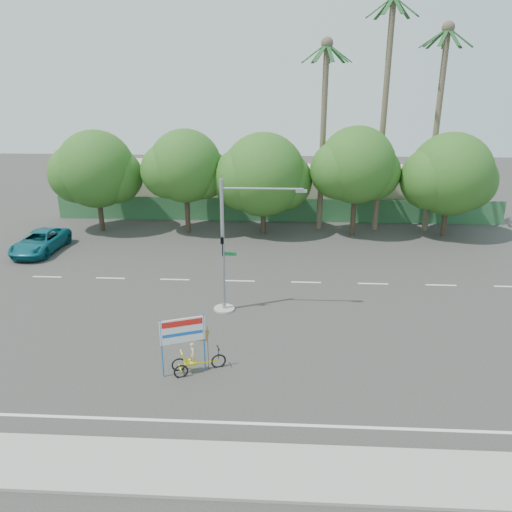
{
  "coord_description": "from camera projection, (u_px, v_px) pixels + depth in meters",
  "views": [
    {
      "loc": [
        0.5,
        -19.88,
        11.62
      ],
      "look_at": [
        -0.74,
        2.78,
        3.5
      ],
      "focal_mm": 35.0,
      "sensor_mm": 36.0,
      "label": 1
    }
  ],
  "objects": [
    {
      "name": "ground",
      "position": [
        269.0,
        349.0,
        22.63
      ],
      "size": [
        120.0,
        120.0,
        0.0
      ],
      "primitive_type": "plane",
      "color": "#33302D",
      "rests_on": "ground"
    },
    {
      "name": "traffic_signal",
      "position": [
        229.0,
        258.0,
        25.51
      ],
      "size": [
        4.72,
        1.1,
        7.0
      ],
      "color": "gray",
      "rests_on": "ground"
    },
    {
      "name": "tree_far_right",
      "position": [
        449.0,
        177.0,
        37.32
      ],
      "size": [
        7.38,
        6.2,
        7.94
      ],
      "color": "#473828",
      "rests_on": "ground"
    },
    {
      "name": "trike_billboard",
      "position": [
        190.0,
        349.0,
        20.54
      ],
      "size": [
        2.55,
        1.2,
        2.66
      ],
      "rotation": [
        0.0,
        0.0,
        0.36
      ],
      "color": "black",
      "rests_on": "ground"
    },
    {
      "name": "building_left",
      "position": [
        171.0,
        186.0,
        46.92
      ],
      "size": [
        12.0,
        8.0,
        4.0
      ],
      "primitive_type": "cube",
      "color": "#BDAF96",
      "rests_on": "ground"
    },
    {
      "name": "palm_tall",
      "position": [
        386.0,
        94.0,
        37.03
      ],
      "size": [
        3.73,
        3.79,
        17.45
      ],
      "color": "#70604C",
      "rests_on": "ground"
    },
    {
      "name": "tree_far_left",
      "position": [
        96.0,
        172.0,
        38.68
      ],
      "size": [
        7.14,
        6.0,
        7.96
      ],
      "color": "#473828",
      "rests_on": "ground"
    },
    {
      "name": "fence",
      "position": [
        277.0,
        210.0,
        42.51
      ],
      "size": [
        38.0,
        0.08,
        2.0
      ],
      "primitive_type": "cube",
      "color": "#336B3D",
      "rests_on": "ground"
    },
    {
      "name": "pickup_truck",
      "position": [
        40.0,
        242.0,
        35.1
      ],
      "size": [
        2.68,
        5.47,
        1.5
      ],
      "primitive_type": "imported",
      "rotation": [
        0.0,
        0.0,
        -0.04
      ],
      "color": "#0F5E6C",
      "rests_on": "ground"
    },
    {
      "name": "sidewalk_near",
      "position": [
        262.0,
        471.0,
        15.56
      ],
      "size": [
        50.0,
        2.4,
        0.12
      ],
      "primitive_type": "cube",
      "color": "gray",
      "rests_on": "ground"
    },
    {
      "name": "tree_left",
      "position": [
        185.0,
        169.0,
        38.21
      ],
      "size": [
        6.66,
        5.6,
        8.07
      ],
      "color": "#473828",
      "rests_on": "ground"
    },
    {
      "name": "palm_short",
      "position": [
        324.0,
        117.0,
        37.8
      ],
      "size": [
        3.73,
        3.79,
        14.45
      ],
      "color": "#70604C",
      "rests_on": "ground"
    },
    {
      "name": "building_right",
      "position": [
        364.0,
        191.0,
        46.06
      ],
      "size": [
        14.0,
        8.0,
        3.6
      ],
      "primitive_type": "cube",
      "color": "#BDAF96",
      "rests_on": "ground"
    },
    {
      "name": "palm_mid",
      "position": [
        439.0,
        109.0,
        37.18
      ],
      "size": [
        3.73,
        3.79,
        15.45
      ],
      "color": "#70604C",
      "rests_on": "ground"
    },
    {
      "name": "tree_center",
      "position": [
        263.0,
        177.0,
        38.11
      ],
      "size": [
        7.62,
        6.4,
        7.85
      ],
      "color": "#473828",
      "rests_on": "ground"
    },
    {
      "name": "tree_right",
      "position": [
        356.0,
        168.0,
        37.48
      ],
      "size": [
        6.9,
        5.8,
        8.36
      ],
      "color": "#473828",
      "rests_on": "ground"
    }
  ]
}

